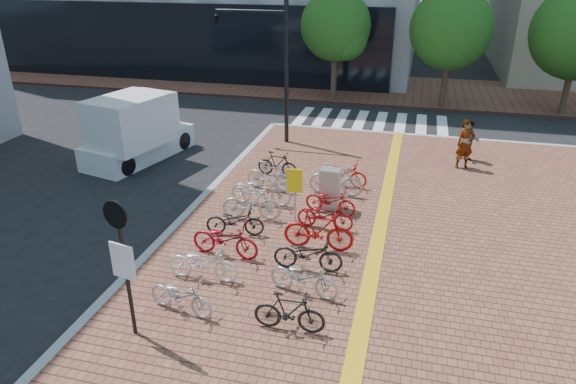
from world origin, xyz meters
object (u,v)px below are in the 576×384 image
(notice_sign, at_px, (122,254))
(box_truck, at_px, (135,128))
(bike_8, at_px, (289,312))
(yellow_sign, at_px, (295,186))
(bike_1, at_px, (203,263))
(utility_box, at_px, (330,189))
(bike_11, at_px, (319,230))
(bike_3, at_px, (235,221))
(bike_12, at_px, (325,215))
(bike_13, at_px, (330,201))
(pedestrian_a, at_px, (465,144))
(bike_14, at_px, (336,180))
(traffic_light_pole, at_px, (254,44))
(pedestrian_b, at_px, (469,141))
(bike_10, at_px, (308,254))
(bike_0, at_px, (181,295))
(bike_15, at_px, (343,173))
(bike_2, at_px, (225,239))
(bike_9, at_px, (304,277))
(bike_5, at_px, (261,189))
(bike_6, at_px, (270,176))
(bike_4, at_px, (251,203))

(notice_sign, relative_size, box_truck, 0.62)
(bike_8, bearing_deg, yellow_sign, 10.63)
(bike_1, xyz_separation_m, bike_8, (2.54, -1.35, -0.01))
(bike_8, distance_m, utility_box, 6.13)
(bike_11, bearing_deg, utility_box, 2.48)
(bike_3, bearing_deg, utility_box, -53.04)
(bike_12, bearing_deg, bike_13, 3.86)
(pedestrian_a, bearing_deg, bike_3, -154.42)
(bike_14, xyz_separation_m, traffic_light_pole, (-4.37, 5.03, 3.55))
(pedestrian_b, bearing_deg, bike_12, -116.65)
(bike_10, bearing_deg, bike_11, -6.17)
(bike_0, bearing_deg, bike_3, 11.02)
(bike_13, xyz_separation_m, bike_15, (0.03, 2.27, 0.03))
(bike_2, bearing_deg, bike_9, -111.38)
(bike_0, height_order, traffic_light_pole, traffic_light_pole)
(bike_2, relative_size, bike_3, 1.12)
(bike_5, bearing_deg, pedestrian_b, -50.93)
(bike_10, bearing_deg, bike_1, 110.40)
(bike_8, height_order, pedestrian_b, pedestrian_b)
(bike_3, relative_size, bike_9, 0.97)
(bike_1, bearing_deg, bike_2, -8.84)
(bike_14, distance_m, traffic_light_pole, 7.55)
(bike_6, bearing_deg, bike_9, -147.75)
(bike_6, bearing_deg, bike_10, -144.38)
(bike_0, height_order, bike_11, bike_11)
(pedestrian_a, bearing_deg, pedestrian_b, 55.75)
(bike_15, bearing_deg, bike_5, 142.22)
(bike_15, height_order, box_truck, box_truck)
(bike_4, bearing_deg, bike_11, -126.26)
(utility_box, bearing_deg, yellow_sign, -126.02)
(bike_13, height_order, notice_sign, notice_sign)
(bike_9, height_order, utility_box, utility_box)
(bike_6, relative_size, box_truck, 0.34)
(bike_12, xyz_separation_m, box_truck, (-8.54, 4.34, 0.69))
(bike_0, height_order, bike_2, bike_2)
(bike_10, distance_m, yellow_sign, 2.79)
(bike_1, xyz_separation_m, pedestrian_a, (6.63, 9.46, 0.47))
(bike_5, bearing_deg, box_truck, 60.37)
(bike_4, height_order, notice_sign, notice_sign)
(bike_6, relative_size, bike_8, 1.11)
(bike_1, height_order, bike_12, bike_1)
(bike_14, bearing_deg, bike_0, 164.25)
(bike_0, distance_m, bike_6, 6.97)
(bike_11, xyz_separation_m, bike_13, (-0.06, 2.24, -0.15))
(notice_sign, bearing_deg, pedestrian_a, 58.36)
(bike_11, distance_m, bike_13, 2.25)
(bike_1, height_order, bike_13, bike_1)
(bike_14, height_order, box_truck, box_truck)
(bike_4, bearing_deg, bike_9, -152.72)
(bike_2, xyz_separation_m, bike_11, (2.34, 0.95, 0.08))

